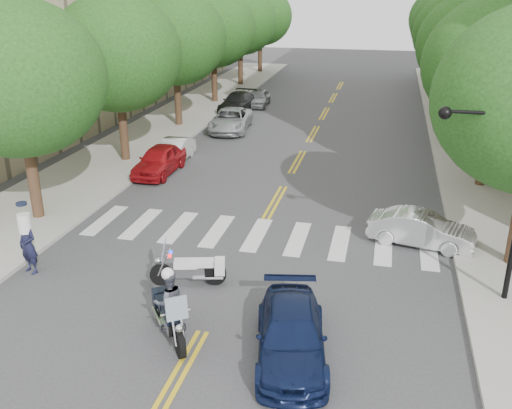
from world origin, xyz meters
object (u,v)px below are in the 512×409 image
(convertible, at_px, (421,229))
(motorcycle_police, at_px, (169,306))
(motorcycle_parked, at_px, (195,269))
(sedan_blue, at_px, (291,335))
(officer_standing, at_px, (28,245))

(convertible, bearing_deg, motorcycle_police, 149.03)
(motorcycle_parked, relative_size, sedan_blue, 0.55)
(motorcycle_police, bearing_deg, officer_standing, -57.23)
(officer_standing, distance_m, sedan_blue, 9.35)
(motorcycle_parked, height_order, officer_standing, officer_standing)
(officer_standing, bearing_deg, motorcycle_parked, 25.45)
(motorcycle_parked, xyz_separation_m, sedan_blue, (3.54, -2.94, 0.08))
(motorcycle_parked, bearing_deg, sedan_blue, -144.32)
(convertible, xyz_separation_m, sedan_blue, (-3.41, -7.50, 0.00))
(motorcycle_police, relative_size, convertible, 0.59)
(motorcycle_police, distance_m, officer_standing, 6.18)
(sedan_blue, bearing_deg, convertible, 54.47)
(officer_standing, relative_size, convertible, 0.53)
(officer_standing, xyz_separation_m, convertible, (12.41, 5.00, -0.37))
(motorcycle_police, height_order, convertible, motorcycle_police)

